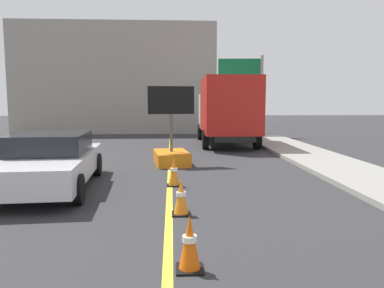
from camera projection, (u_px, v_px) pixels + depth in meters
name	position (u px, v px, depth m)	size (l,w,h in m)	color
arrow_board_trailer	(171.00, 151.00, 12.92)	(1.60, 1.94, 2.70)	orange
box_truck	(227.00, 109.00, 18.70)	(2.78, 6.86, 3.30)	black
pickup_car	(50.00, 161.00, 9.32)	(2.39, 4.87, 1.38)	silver
highway_guide_sign	(249.00, 81.00, 23.02)	(2.78, 0.32, 5.00)	gray
far_building_block	(122.00, 81.00, 28.67)	(13.69, 8.73, 7.42)	gray
traffic_cone_mid_lane	(190.00, 243.00, 4.80)	(0.36, 0.36, 0.74)	black
traffic_cone_far_lane	(181.00, 197.00, 7.16)	(0.36, 0.36, 0.72)	black
traffic_cone_curbside	(174.00, 172.00, 9.62)	(0.36, 0.36, 0.75)	black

